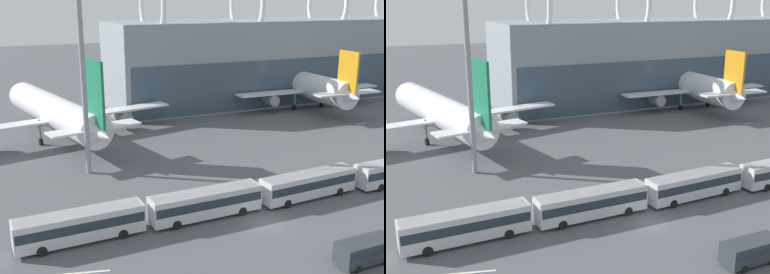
% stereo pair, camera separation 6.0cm
% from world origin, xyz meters
% --- Properties ---
extents(ground_plane, '(440.00, 440.00, 0.00)m').
position_xyz_m(ground_plane, '(0.00, 0.00, 0.00)').
color(ground_plane, '#515459').
extents(terminal_building, '(105.85, 19.22, 28.90)m').
position_xyz_m(terminal_building, '(51.34, 56.19, 9.58)').
color(terminal_building, gray).
rests_on(terminal_building, ground_plane).
extents(airliner_at_gate_near, '(40.96, 39.23, 15.05)m').
position_xyz_m(airliner_at_gate_near, '(-15.20, 40.89, 4.80)').
color(airliner_at_gate_near, white).
rests_on(airliner_at_gate_near, ground_plane).
extents(airliner_at_gate_far, '(34.36, 34.47, 13.54)m').
position_xyz_m(airliner_at_gate_far, '(38.32, 45.07, 4.96)').
color(airliner_at_gate_far, silver).
rests_on(airliner_at_gate_far, ground_plane).
extents(shuttle_bus_0, '(12.75, 2.93, 3.16)m').
position_xyz_m(shuttle_bus_0, '(-18.80, 3.98, 1.86)').
color(shuttle_bus_0, silver).
rests_on(shuttle_bus_0, ground_plane).
extents(shuttle_bus_1, '(12.73, 2.80, 3.16)m').
position_xyz_m(shuttle_bus_1, '(-5.28, 3.90, 1.86)').
color(shuttle_bus_1, silver).
rests_on(shuttle_bus_1, ground_plane).
extents(shuttle_bus_2, '(12.80, 3.27, 3.16)m').
position_xyz_m(shuttle_bus_2, '(8.24, 3.88, 1.86)').
color(shuttle_bus_2, silver).
rests_on(shuttle_bus_2, ground_plane).
extents(service_van_foreground, '(5.65, 2.33, 2.24)m').
position_xyz_m(service_van_foreground, '(3.88, -10.30, 1.32)').
color(service_van_foreground, '#2D3338').
rests_on(service_van_foreground, ground_plane).
extents(floodlight_mast, '(3.19, 3.19, 30.83)m').
position_xyz_m(floodlight_mast, '(-13.93, 23.09, 20.38)').
color(floodlight_mast, gray).
rests_on(floodlight_mast, ground_plane).
extents(lane_stripe_2, '(7.27, 2.07, 0.01)m').
position_xyz_m(lane_stripe_2, '(-21.14, -1.33, 0.00)').
color(lane_stripe_2, silver).
rests_on(lane_stripe_2, ground_plane).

